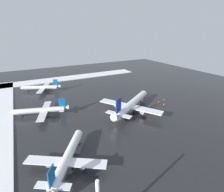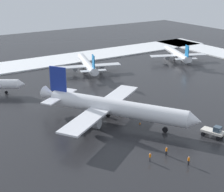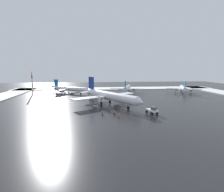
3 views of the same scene
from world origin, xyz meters
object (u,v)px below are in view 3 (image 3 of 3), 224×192
Objects in this scene: ground_crew_mid_apron at (114,112)px; airplane_far_rear at (183,88)px; ground_crew_near_tug at (102,113)px; pushback_tug at (152,110)px; traffic_cone_near_nose at (121,105)px; airplane_foreground_jet at (127,88)px; airplane_parked_portside at (69,89)px; antenna_mast at (32,83)px; airplane_parked_starboard at (109,96)px; traffic_cone_mid_line at (131,102)px; ground_crew_by_nose_gear at (119,116)px.

airplane_far_rear is at bearing 157.25° from ground_crew_mid_apron.
pushback_tug is at bearing -136.67° from ground_crew_near_tug.
pushback_tug is 16.14m from traffic_cone_near_nose.
ground_crew_near_tug is (19.74, 58.41, -1.67)m from airplane_foreground_jet.
airplane_parked_portside is 46.38× the size of traffic_cone_near_nose.
antenna_mast is 25.49× the size of traffic_cone_near_nose.
traffic_cone_mid_line is (-10.49, -2.91, -3.51)m from airplane_parked_starboard.
ground_crew_by_nose_gear is at bearing 178.14° from ground_crew_near_tug.
airplane_parked_portside is at bearing -136.32° from ground_crew_mid_apron.
traffic_cone_mid_line is (-54.47, 34.43, -6.73)m from antenna_mast.
airplane_far_rear is at bearing 91.64° from airplane_parked_starboard.
airplane_parked_starboard is 1.37× the size of airplane_far_rear.
ground_crew_near_tug is at bearing 58.99° from traffic_cone_near_nose.
airplane_foreground_jet is at bearing -104.36° from traffic_cone_near_nose.
airplane_foreground_jet is at bearing -98.37° from traffic_cone_mid_line.
airplane_far_rear is 45.45× the size of traffic_cone_mid_line.
antenna_mast is (21.86, 0.41, 4.17)m from airplane_parked_portside.
traffic_cone_near_nose is 1.00× the size of traffic_cone_mid_line.
ground_crew_near_tug is 3.11× the size of traffic_cone_near_nose.
ground_crew_near_tug is at bearing 156.40° from airplane_far_rear.
antenna_mast is at bearing 124.25° from ground_crew_by_nose_gear.
airplane_parked_starboard is at bearing -42.01° from traffic_cone_near_nose.
airplane_parked_portside is 38.23m from airplane_foreground_jet.
antenna_mast is at bearing -162.62° from airplane_parked_starboard.
pushback_tug reaches higher than ground_crew_by_nose_gear.
ground_crew_mid_apron is (-22.36, 55.67, -1.86)m from airplane_parked_portside.
antenna_mast is (96.95, -1.69, 4.43)m from airplane_far_rear.
airplane_foreground_jet is 60.23m from antenna_mast.
pushback_tug is 79.72m from antenna_mast.
airplane_parked_starboard is 20.05× the size of ground_crew_near_tug.
traffic_cone_near_nose is (-4.60, 4.15, -3.51)m from airplane_parked_starboard.
airplane_far_rear is at bearing -79.54° from airplane_foreground_jet.
pushback_tug is at bearing -164.62° from airplane_foreground_jet.
airplane_foreground_jet is 58.02m from pushback_tug.
airplane_parked_starboard is at bearing -26.69° from airplane_parked_portside.
antenna_mast reaches higher than ground_crew_mid_apron.
ground_crew_near_tug is (17.28, 0.47, -0.31)m from pushback_tug.
ground_crew_near_tug is at bearing -38.81° from airplane_parked_portside.
antenna_mast reaches higher than pushback_tug.
antenna_mast is at bearing 110.74° from airplane_foreground_jet.
ground_crew_near_tug is 68.70m from antenna_mast.
airplane_parked_portside is 1.82× the size of antenna_mast.
pushback_tug is 9.21× the size of traffic_cone_near_nose.
pushback_tug is at bearing -24.23° from airplane_parked_portside.
ground_crew_near_tug reaches higher than traffic_cone_mid_line.
ground_crew_by_nose_gear is 3.11× the size of traffic_cone_mid_line.
ground_crew_mid_apron is 3.97m from ground_crew_near_tug.
airplane_parked_starboard is 11.44m from traffic_cone_mid_line.
airplane_parked_portside is at bearing -57.46° from traffic_cone_near_nose.
antenna_mast reaches higher than ground_crew_by_nose_gear.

